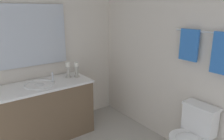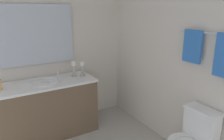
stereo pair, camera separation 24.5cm
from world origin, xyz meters
The scene contains 9 objects.
wall_back centered at (0.00, 1.22, 1.23)m, with size 2.85×0.04×2.45m, color silver.
wall_left centered at (-1.43, 0.00, 1.23)m, with size 0.04×2.44×2.45m, color silver.
vanity_cabinet centered at (-1.10, -0.17, 0.40)m, with size 0.58×1.38×0.80m.
sink_basin centered at (-1.10, -0.17, 0.77)m, with size 0.40×0.40×0.24m.
mirror centered at (-1.38, -0.17, 1.43)m, with size 0.02×1.07×0.84m, color silver.
candle_holder_tall centered at (-1.11, 0.39, 0.92)m, with size 0.09×0.09×0.22m.
candle_holder_short centered at (-1.15, 0.28, 0.93)m, with size 0.09×0.09×0.23m.
towel_bar centered at (0.43, 1.16, 1.54)m, with size 0.02×0.02×0.79m, color silver.
towel_near_vanity centered at (0.23, 1.14, 1.38)m, with size 0.23×0.03×0.36m, color blue.
Camera 2 is at (1.81, -0.84, 1.78)m, focal length 34.84 mm.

